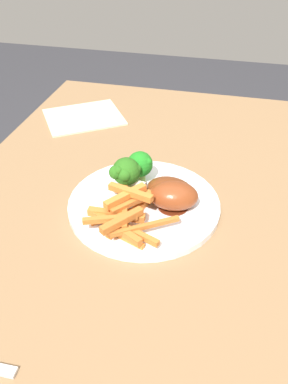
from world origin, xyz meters
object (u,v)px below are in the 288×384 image
object	(u,v)px
broccoli_floret_middle	(125,173)
chicken_drumstick_near	(171,196)
dinner_plate	(144,204)
broccoli_floret_front	(139,165)
chicken_drumstick_far	(168,191)
dining_table	(165,265)
carrot_fries_pile	(126,212)

from	to	relation	value
broccoli_floret_middle	chicken_drumstick_near	distance (m)	0.09
broccoli_floret_middle	chicken_drumstick_near	world-z (taller)	broccoli_floret_middle
dinner_plate	broccoli_floret_middle	size ratio (longest dim) A/B	3.98
dinner_plate	broccoli_floret_front	distance (m)	0.07
chicken_drumstick_far	dining_table	bearing A→B (deg)	10.22
broccoli_floret_middle	dinner_plate	bearing A→B (deg)	61.25
dining_table	chicken_drumstick_near	world-z (taller)	chicken_drumstick_near
broccoli_floret_front	carrot_fries_pile	bearing A→B (deg)	3.49
broccoli_floret_front	chicken_drumstick_far	distance (m)	0.07
dining_table	broccoli_floret_front	size ratio (longest dim) A/B	17.33
dinner_plate	broccoli_floret_middle	bearing A→B (deg)	-118.75
chicken_drumstick_near	carrot_fries_pile	bearing A→B (deg)	-47.06
broccoli_floret_front	chicken_drumstick_far	xyz separation A→B (m)	(0.04, 0.06, -0.01)
dining_table	broccoli_floret_front	xyz separation A→B (m)	(-0.06, -0.06, 0.16)
broccoli_floret_middle	broccoli_floret_front	bearing A→B (deg)	153.62
broccoli_floret_front	chicken_drumstick_far	size ratio (longest dim) A/B	0.41
dining_table	broccoli_floret_middle	distance (m)	0.19
dinner_plate	chicken_drumstick_near	xyz separation A→B (m)	(0.00, 0.04, 0.03)
carrot_fries_pile	broccoli_floret_middle	bearing A→B (deg)	-163.47
broccoli_floret_middle	chicken_drumstick_far	xyz separation A→B (m)	(0.01, 0.07, -0.02)
broccoli_floret_front	chicken_drumstick_near	size ratio (longest dim) A/B	0.43
broccoli_floret_front	broccoli_floret_middle	bearing A→B (deg)	-26.38
dinner_plate	broccoli_floret_front	bearing A→B (deg)	-158.29
chicken_drumstick_near	chicken_drumstick_far	distance (m)	0.01
chicken_drumstick_far	broccoli_floret_middle	bearing A→B (deg)	-96.62
broccoli_floret_front	broccoli_floret_middle	distance (m)	0.04
dining_table	broccoli_floret_front	world-z (taller)	broccoli_floret_front
broccoli_floret_front	chicken_drumstick_near	distance (m)	0.09
dining_table	broccoli_floret_middle	world-z (taller)	broccoli_floret_middle
dinner_plate	carrot_fries_pile	xyz separation A→B (m)	(0.06, -0.01, 0.03)
dinner_plate	broccoli_floret_front	xyz separation A→B (m)	(-0.05, -0.02, 0.04)
broccoli_floret_front	dinner_plate	bearing A→B (deg)	21.71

